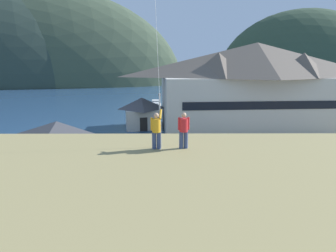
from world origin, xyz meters
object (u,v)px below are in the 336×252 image
Objects in this scene: moored_boat_inner_slip at (156,110)px; parked_car_front_row_silver at (157,173)px; storage_shed_waterside at (142,112)px; parked_car_mid_row_center at (131,155)px; person_companion at (184,129)px; moored_boat_wharfside at (156,107)px; parked_car_mid_row_near at (262,182)px; parked_car_back_row_left at (251,156)px; parked_car_back_row_right at (4,158)px; parked_car_corner_spot at (190,153)px; parking_light_pole at (160,118)px; storage_shed_near_lot at (59,149)px; person_kite_flyer at (156,129)px; harbor_lodge at (255,84)px; moored_boat_outer_mooring at (190,110)px; wharf_dock at (172,111)px; parked_car_mid_row_far at (325,155)px; parked_car_front_row_end at (320,173)px.

parked_car_front_row_silver is (1.26, -33.78, 0.34)m from moored_boat_inner_slip.
storage_shed_waterside is 12.66m from moored_boat_inner_slip.
person_companion is (4.33, -13.98, 5.95)m from parked_car_mid_row_center.
moored_boat_wharfside is 37.88m from parked_car_front_row_silver.
moored_boat_wharfside reaches higher than parked_car_mid_row_near.
parked_car_back_row_left is at bearing 61.42° from person_companion.
parked_car_mid_row_center and parked_car_back_row_right have the same top height.
parking_light_pole reaches higher than parked_car_corner_spot.
storage_shed_near_lot is 1.85× the size of parked_car_mid_row_near.
storage_shed_waterside is at bearing 125.39° from parked_car_back_row_left.
parked_car_mid_row_center is at bearing -92.86° from moored_boat_inner_slip.
storage_shed_near_lot is at bearing -162.54° from parked_car_corner_spot.
parked_car_mid_row_near is at bearing -54.08° from parking_light_pole.
moored_boat_inner_slip is 1.34× the size of parked_car_mid_row_center.
storage_shed_near_lot is 1.86× the size of parked_car_front_row_silver.
storage_shed_waterside is 1.43× the size of parked_car_corner_spot.
parked_car_back_row_right is 2.31× the size of person_kite_flyer.
person_kite_flyer is at bearing -114.35° from harbor_lodge.
parked_car_front_row_silver is at bearing -99.15° from moored_boat_outer_mooring.
storage_shed_near_lot is 11.54m from parking_light_pole.
harbor_lodge is 24.60m from parked_car_mid_row_near.
storage_shed_waterside is at bearing -109.80° from wharf_dock.
parked_car_front_row_silver is 15.41m from parked_car_back_row_right.
parked_car_front_row_end is (-2.88, -4.63, 0.00)m from parked_car_mid_row_far.
parked_car_mid_row_center is (5.90, 2.99, -1.60)m from storage_shed_near_lot.
moored_boat_wharfside is 1.52× the size of parked_car_mid_row_far.
moored_boat_wharfside reaches higher than parked_car_back_row_left.
moored_boat_outer_mooring is at bearing 85.47° from parked_car_corner_spot.
wharf_dock is 31.35m from parked_car_back_row_left.
storage_shed_near_lot reaches higher than parked_car_back_row_left.
person_kite_flyer is at bearing -144.76° from parked_car_front_row_end.
parked_car_back_row_right is at bearing 172.16° from parked_car_front_row_end.
harbor_lodge is 4.82× the size of storage_shed_waterside.
parked_car_mid_row_near is 12.33m from person_kite_flyer.
parked_car_mid_row_center is 12.67m from parked_car_mid_row_near.
moored_boat_inner_slip is at bearing 176.77° from moored_boat_outer_mooring.
moored_boat_wharfside is at bearing 139.58° from wharf_dock.
parked_car_front_row_end is (11.70, -34.87, 0.71)m from wharf_dock.
person_companion is at bearing -90.45° from wharf_dock.
parked_car_mid_row_near is at bearing -55.94° from parked_car_corner_spot.
moored_boat_outer_mooring is 43.49m from person_kite_flyer.
wharf_dock is at bearing 99.47° from parked_car_mid_row_near.
parked_car_mid_row_far and parked_car_mid_row_near have the same top height.
parked_car_corner_spot is 5.69m from parking_light_pole.
person_kite_flyer is at bearing -87.89° from moored_boat_inner_slip.
moored_boat_wharfside reaches higher than parked_car_back_row_right.
parked_car_back_row_left is at bearing -76.88° from wharf_dock.
moored_boat_wharfside is 3.80× the size of person_companion.
wharf_dock is 2.15× the size of moored_boat_wharfside.
parked_car_back_row_left is 10.10m from parked_car_front_row_silver.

